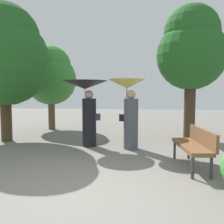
% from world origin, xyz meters
% --- Properties ---
extents(ground_plane, '(40.00, 40.00, 0.00)m').
position_xyz_m(ground_plane, '(0.00, 0.00, 0.00)').
color(ground_plane, slate).
extents(person_left, '(1.34, 1.34, 1.95)m').
position_xyz_m(person_left, '(-0.70, 3.41, 1.44)').
color(person_left, black).
rests_on(person_left, ground).
extents(person_right, '(1.05, 1.05, 1.97)m').
position_xyz_m(person_right, '(0.56, 3.24, 1.33)').
color(person_right, '#474C56').
rests_on(person_right, ground).
extents(park_bench, '(0.64, 1.54, 0.83)m').
position_xyz_m(park_bench, '(2.03, 1.67, 0.51)').
color(park_bench, '#38383D').
rests_on(park_bench, ground).
extents(tree_near_left, '(2.19, 2.19, 3.63)m').
position_xyz_m(tree_near_left, '(-2.99, 6.50, 2.36)').
color(tree_near_left, brown).
rests_on(tree_near_left, ground).
extents(tree_near_right, '(2.36, 2.36, 4.59)m').
position_xyz_m(tree_near_right, '(2.60, 5.07, 3.10)').
color(tree_near_right, '#42301E').
rests_on(tree_near_right, ground).
extents(tree_mid_left, '(2.92, 2.92, 4.50)m').
position_xyz_m(tree_mid_left, '(-3.53, 3.87, 2.86)').
color(tree_mid_left, '#42301E').
rests_on(tree_mid_left, ground).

